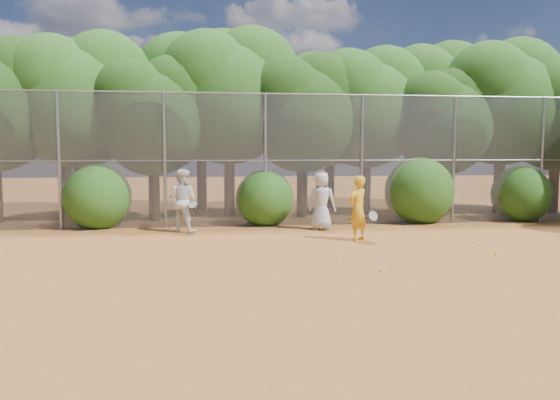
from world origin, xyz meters
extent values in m
plane|color=#9C5723|center=(0.00, 0.00, 0.00)|extent=(80.00, 80.00, 0.00)
cylinder|color=gray|center=(-7.00, 6.00, 2.00)|extent=(0.09, 0.09, 4.00)
cylinder|color=gray|center=(-4.00, 6.00, 2.00)|extent=(0.09, 0.09, 4.00)
cylinder|color=gray|center=(-1.00, 6.00, 2.00)|extent=(0.09, 0.09, 4.00)
cylinder|color=gray|center=(2.00, 6.00, 2.00)|extent=(0.09, 0.09, 4.00)
cylinder|color=gray|center=(5.00, 6.00, 2.00)|extent=(0.09, 0.09, 4.00)
cylinder|color=gray|center=(8.00, 6.00, 2.00)|extent=(0.09, 0.09, 4.00)
cylinder|color=gray|center=(0.00, 6.00, 4.00)|extent=(20.00, 0.05, 0.05)
cylinder|color=gray|center=(0.00, 6.00, 2.00)|extent=(20.00, 0.04, 0.04)
cube|color=slate|center=(0.00, 6.00, 2.00)|extent=(20.00, 0.02, 4.00)
sphere|color=black|center=(-8.74, 8.38, 4.47)|extent=(3.05, 3.05, 3.05)
cylinder|color=black|center=(-7.00, 8.50, 1.26)|extent=(0.38, 0.38, 2.52)
sphere|color=#204E13|center=(-7.00, 8.50, 3.73)|extent=(4.03, 4.03, 4.03)
sphere|color=#204E13|center=(-6.19, 8.90, 4.74)|extent=(3.23, 3.23, 3.23)
sphere|color=#204E13|center=(-7.71, 8.20, 4.54)|extent=(3.02, 3.02, 3.02)
cylinder|color=black|center=(-4.50, 7.80, 1.08)|extent=(0.36, 0.36, 2.17)
sphere|color=black|center=(-4.50, 7.80, 3.21)|extent=(3.47, 3.47, 3.47)
sphere|color=black|center=(-3.81, 8.15, 4.08)|extent=(2.78, 2.78, 2.78)
sphere|color=black|center=(-5.11, 7.54, 3.91)|extent=(2.60, 2.60, 2.60)
cylinder|color=black|center=(-2.00, 8.80, 1.33)|extent=(0.39, 0.39, 2.66)
sphere|color=#204E13|center=(-2.00, 8.80, 3.94)|extent=(4.26, 4.26, 4.26)
sphere|color=#204E13|center=(-1.15, 9.23, 5.00)|extent=(3.40, 3.40, 3.40)
sphere|color=#204E13|center=(-2.74, 8.48, 4.79)|extent=(3.19, 3.19, 3.19)
cylinder|color=black|center=(0.50, 8.20, 1.14)|extent=(0.37, 0.37, 2.27)
sphere|color=black|center=(0.50, 8.20, 3.37)|extent=(3.64, 3.64, 3.64)
sphere|color=black|center=(1.23, 8.56, 4.28)|extent=(2.91, 2.91, 2.91)
sphere|color=black|center=(-0.14, 7.93, 4.10)|extent=(2.73, 2.73, 2.73)
cylinder|color=black|center=(3.00, 9.00, 1.22)|extent=(0.38, 0.38, 2.45)
sphere|color=#204E13|center=(3.00, 9.00, 3.63)|extent=(3.92, 3.92, 3.92)
sphere|color=#204E13|center=(3.78, 9.39, 4.61)|extent=(3.14, 3.14, 3.14)
sphere|color=#204E13|center=(2.31, 8.71, 4.41)|extent=(2.94, 2.94, 2.94)
cylinder|color=black|center=(5.50, 8.00, 1.05)|extent=(0.36, 0.36, 2.10)
sphere|color=black|center=(5.50, 8.00, 3.11)|extent=(3.36, 3.36, 3.36)
sphere|color=black|center=(6.17, 8.34, 3.95)|extent=(2.69, 2.69, 2.69)
sphere|color=black|center=(4.91, 7.75, 3.78)|extent=(2.52, 2.52, 2.52)
cylinder|color=black|center=(8.00, 8.60, 1.29)|extent=(0.39, 0.39, 2.59)
sphere|color=#204E13|center=(8.00, 8.60, 3.83)|extent=(4.14, 4.14, 4.14)
sphere|color=#204E13|center=(8.83, 9.01, 4.87)|extent=(3.32, 3.32, 3.32)
sphere|color=#204E13|center=(7.27, 8.29, 4.66)|extent=(3.11, 3.11, 3.11)
cylinder|color=black|center=(10.00, 8.30, 1.15)|extent=(0.37, 0.37, 2.31)
sphere|color=black|center=(10.00, 8.30, 3.42)|extent=(3.70, 3.70, 3.70)
sphere|color=black|center=(9.35, 8.02, 4.16)|extent=(2.77, 2.77, 2.77)
cylinder|color=black|center=(-8.00, 10.80, 1.31)|extent=(0.39, 0.39, 2.62)
sphere|color=#204E13|center=(-8.00, 10.80, 3.88)|extent=(4.20, 4.20, 4.20)
sphere|color=#204E13|center=(-7.16, 11.22, 4.94)|extent=(3.36, 3.36, 3.36)
sphere|color=#204E13|center=(-8.73, 10.49, 4.72)|extent=(3.15, 3.15, 3.15)
cylinder|color=black|center=(-3.00, 11.00, 1.40)|extent=(0.40, 0.40, 2.80)
sphere|color=#204E13|center=(-3.00, 11.00, 4.14)|extent=(4.48, 4.48, 4.48)
sphere|color=#204E13|center=(-2.10, 11.45, 5.26)|extent=(3.58, 3.58, 3.58)
sphere|color=#204E13|center=(-3.78, 10.66, 5.04)|extent=(3.36, 3.36, 3.36)
cylinder|color=black|center=(2.00, 10.60, 1.26)|extent=(0.38, 0.38, 2.52)
sphere|color=#204E13|center=(2.00, 10.60, 3.73)|extent=(4.03, 4.03, 4.03)
sphere|color=#204E13|center=(2.81, 11.00, 4.74)|extent=(3.23, 3.23, 3.23)
sphere|color=#204E13|center=(1.29, 10.30, 4.54)|extent=(3.02, 3.02, 3.02)
cylinder|color=black|center=(6.50, 11.20, 1.36)|extent=(0.40, 0.40, 2.73)
sphere|color=#204E13|center=(6.50, 11.20, 4.04)|extent=(4.37, 4.37, 4.37)
sphere|color=#204E13|center=(7.37, 11.64, 5.13)|extent=(3.49, 3.49, 3.49)
sphere|color=#204E13|center=(5.74, 10.87, 4.91)|extent=(3.28, 3.28, 3.28)
sphere|color=#204E13|center=(-6.00, 6.30, 1.00)|extent=(2.00, 2.00, 2.00)
sphere|color=#204E13|center=(-1.00, 6.30, 0.90)|extent=(1.80, 1.80, 1.80)
sphere|color=#204E13|center=(4.00, 6.30, 1.10)|extent=(2.20, 2.20, 2.20)
sphere|color=#204E13|center=(7.50, 6.30, 0.95)|extent=(1.90, 1.90, 1.90)
imported|color=gold|center=(1.05, 2.96, 0.83)|extent=(0.72, 0.68, 1.65)
torus|color=black|center=(1.40, 2.76, 0.65)|extent=(0.32, 0.20, 0.30)
cylinder|color=black|center=(1.34, 2.96, 0.58)|extent=(0.11, 0.27, 0.12)
imported|color=silver|center=(0.53, 4.99, 0.85)|extent=(0.98, 0.87, 1.69)
ellipsoid|color=#B01926|center=(0.53, 4.99, 1.65)|extent=(0.22, 0.22, 0.13)
sphere|color=#D3E92A|center=(0.83, 4.79, 0.85)|extent=(0.07, 0.07, 0.07)
imported|color=silver|center=(-3.45, 5.06, 0.89)|extent=(1.06, 0.96, 1.78)
torus|color=black|center=(-3.15, 4.76, 0.80)|extent=(0.36, 0.32, 0.23)
cylinder|color=black|center=(-3.11, 4.91, 0.64)|extent=(0.10, 0.21, 0.23)
sphere|color=#D3E92A|center=(3.52, 0.60, 0.03)|extent=(0.07, 0.07, 0.07)
sphere|color=#D3E92A|center=(3.08, 2.96, 0.03)|extent=(0.07, 0.07, 0.07)
sphere|color=#D3E92A|center=(0.51, -0.66, 0.03)|extent=(0.07, 0.07, 0.07)
sphere|color=#D3E92A|center=(3.72, 1.75, 0.03)|extent=(0.07, 0.07, 0.07)
sphere|color=#D3E92A|center=(0.01, 0.72, 0.03)|extent=(0.07, 0.07, 0.07)
sphere|color=#D3E92A|center=(2.67, 4.68, 0.03)|extent=(0.07, 0.07, 0.07)
sphere|color=#D3E92A|center=(3.28, 0.47, 0.03)|extent=(0.07, 0.07, 0.07)
camera|label=1|loc=(-2.65, -10.47, 2.24)|focal=35.00mm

